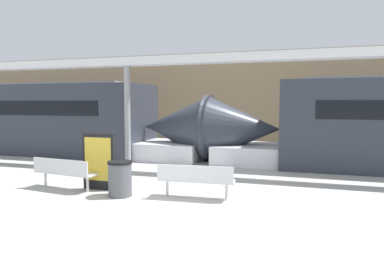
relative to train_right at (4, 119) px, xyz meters
name	(u,v)px	position (x,y,z in m)	size (l,w,h in m)	color
ground_plane	(149,210)	(10.64, -6.61, -1.52)	(60.00, 60.00, 0.00)	#B2AFA8
station_wall	(238,99)	(10.64, 4.98, 0.98)	(56.00, 0.20, 5.00)	#9E8460
train_right	(4,119)	(0.00, 0.00, 0.00)	(20.61, 2.93, 3.20)	#2D333D
bench_near	(196,178)	(11.35, -5.47, -1.01)	(1.88, 0.56, 0.84)	silver
bench_far	(63,171)	(7.73, -5.65, -1.01)	(1.90, 0.67, 0.84)	silver
trash_bin	(120,179)	(9.48, -5.76, -1.08)	(0.61, 0.61, 0.88)	#4C4F54
poster_board	(99,161)	(8.63, -5.37, -0.75)	(0.92, 0.07, 1.51)	black
support_column_near	(127,117)	(7.83, -2.15, 0.29)	(0.22, 0.22, 3.62)	gray
canopy_beam	(127,62)	(7.83, -2.15, 2.24)	(28.00, 0.60, 0.28)	silver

